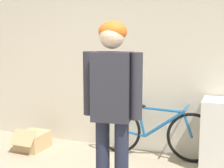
{
  "coord_description": "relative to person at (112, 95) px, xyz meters",
  "views": [
    {
      "loc": [
        1.35,
        -1.67,
        1.57
      ],
      "look_at": [
        0.31,
        0.9,
        1.16
      ],
      "focal_mm": 50.0,
      "sensor_mm": 36.0,
      "label": 1
    }
  ],
  "objects": [
    {
      "name": "wall_back",
      "position": [
        -0.31,
        1.52,
        0.24
      ],
      "size": [
        8.0,
        0.07,
        2.6
      ],
      "color": "beige",
      "rests_on": "ground_plane"
    },
    {
      "name": "person",
      "position": [
        0.0,
        0.0,
        0.0
      ],
      "size": [
        0.57,
        0.3,
        1.72
      ],
      "rotation": [
        0.0,
        0.0,
        0.16
      ],
      "color": "#23283D",
      "rests_on": "ground_plane"
    },
    {
      "name": "bicycle",
      "position": [
        0.06,
        1.3,
        -0.71
      ],
      "size": [
        1.64,
        0.46,
        0.72
      ],
      "rotation": [
        0.0,
        0.0,
        0.02
      ],
      "color": "black",
      "rests_on": "ground_plane"
    },
    {
      "name": "cardboard_box",
      "position": [
        -1.61,
        0.97,
        -0.94
      ],
      "size": [
        0.36,
        0.5,
        0.32
      ],
      "color": "tan",
      "rests_on": "ground_plane"
    }
  ]
}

